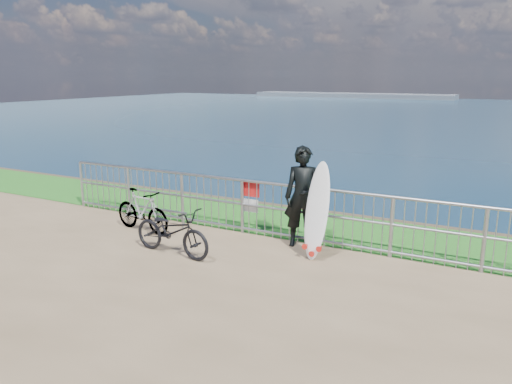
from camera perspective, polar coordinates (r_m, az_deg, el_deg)
The scene contains 8 objects.
grass_strip at distance 10.99m, azimuth 3.56°, elevation -3.41°, with size 120.00×120.00×0.00m, color #1B5E1A.
seascape at distance 161.86m, azimuth 10.83°, elevation 10.57°, with size 260.00×260.00×5.00m.
railing at distance 9.87m, azimuth 1.04°, elevation -1.89°, with size 10.06×0.10×1.13m.
surfer at distance 9.30m, azimuth 5.39°, elevation -0.56°, with size 0.69×0.45×1.90m, color black.
surfboard at distance 8.73m, azimuth 6.94°, elevation -2.58°, with size 0.51×0.47×1.73m.
bicycle_near at distance 9.06m, azimuth -9.59°, elevation -4.43°, with size 0.58×1.67×0.88m, color black.
bicycle_far at distance 10.50m, azimuth -12.89°, elevation -2.08°, with size 0.42×1.48×0.89m, color black.
bike_rack at distance 11.04m, azimuth -11.53°, elevation -2.07°, with size 1.70×0.05×0.36m.
Camera 1 is at (4.32, -6.90, 3.18)m, focal length 35.00 mm.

